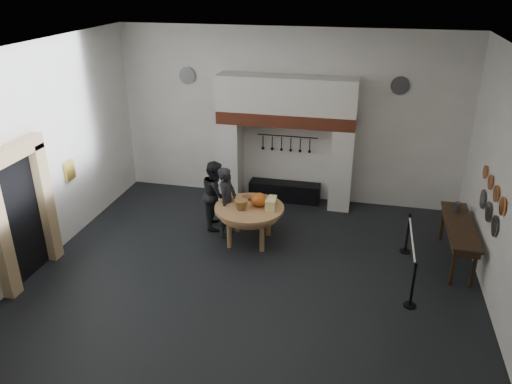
% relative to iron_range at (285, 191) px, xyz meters
% --- Properties ---
extents(floor, '(9.00, 8.00, 0.02)m').
position_rel_iron_range_xyz_m(floor, '(0.00, -3.72, -0.25)').
color(floor, black).
rests_on(floor, ground).
extents(ceiling, '(9.00, 8.00, 0.02)m').
position_rel_iron_range_xyz_m(ceiling, '(0.00, -3.72, 4.25)').
color(ceiling, silver).
rests_on(ceiling, wall_back).
extents(wall_back, '(9.00, 0.02, 4.50)m').
position_rel_iron_range_xyz_m(wall_back, '(0.00, 0.28, 2.00)').
color(wall_back, white).
rests_on(wall_back, floor).
extents(wall_front, '(9.00, 0.02, 4.50)m').
position_rel_iron_range_xyz_m(wall_front, '(0.00, -7.72, 2.00)').
color(wall_front, white).
rests_on(wall_front, floor).
extents(wall_left, '(0.02, 8.00, 4.50)m').
position_rel_iron_range_xyz_m(wall_left, '(-4.50, -3.72, 2.00)').
color(wall_left, white).
rests_on(wall_left, floor).
extents(wall_right, '(0.02, 8.00, 4.50)m').
position_rel_iron_range_xyz_m(wall_right, '(4.50, -3.72, 2.00)').
color(wall_right, white).
rests_on(wall_right, floor).
extents(chimney_pier_left, '(0.55, 0.70, 2.15)m').
position_rel_iron_range_xyz_m(chimney_pier_left, '(-1.48, -0.07, 0.82)').
color(chimney_pier_left, silver).
rests_on(chimney_pier_left, floor).
extents(chimney_pier_right, '(0.55, 0.70, 2.15)m').
position_rel_iron_range_xyz_m(chimney_pier_right, '(1.48, -0.07, 0.82)').
color(chimney_pier_right, silver).
rests_on(chimney_pier_right, floor).
extents(hearth_brick_band, '(3.50, 0.72, 0.32)m').
position_rel_iron_range_xyz_m(hearth_brick_band, '(0.00, -0.07, 2.06)').
color(hearth_brick_band, '#9E442B').
rests_on(hearth_brick_band, chimney_pier_left).
extents(chimney_hood, '(3.50, 0.70, 0.90)m').
position_rel_iron_range_xyz_m(chimney_hood, '(0.00, -0.07, 2.67)').
color(chimney_hood, silver).
rests_on(chimney_hood, hearth_brick_band).
extents(iron_range, '(1.90, 0.45, 0.50)m').
position_rel_iron_range_xyz_m(iron_range, '(0.00, 0.00, 0.00)').
color(iron_range, black).
rests_on(iron_range, floor).
extents(utensil_rail, '(1.60, 0.02, 0.02)m').
position_rel_iron_range_xyz_m(utensil_rail, '(0.00, 0.20, 1.50)').
color(utensil_rail, black).
rests_on(utensil_rail, wall_back).
extents(door_recess, '(0.04, 1.10, 2.50)m').
position_rel_iron_range_xyz_m(door_recess, '(-4.47, -4.72, 1.00)').
color(door_recess, black).
rests_on(door_recess, floor).
extents(door_jamb_near, '(0.22, 0.30, 2.60)m').
position_rel_iron_range_xyz_m(door_jamb_near, '(-4.38, -5.42, 1.05)').
color(door_jamb_near, tan).
rests_on(door_jamb_near, floor).
extents(door_jamb_far, '(0.22, 0.30, 2.60)m').
position_rel_iron_range_xyz_m(door_jamb_far, '(-4.38, -4.02, 1.05)').
color(door_jamb_far, tan).
rests_on(door_jamb_far, floor).
extents(door_lintel, '(0.22, 1.70, 0.30)m').
position_rel_iron_range_xyz_m(door_lintel, '(-4.38, -4.72, 2.40)').
color(door_lintel, tan).
rests_on(door_lintel, door_jamb_near).
extents(wall_plaque, '(0.05, 0.34, 0.44)m').
position_rel_iron_range_xyz_m(wall_plaque, '(-4.45, -2.92, 1.35)').
color(wall_plaque, gold).
rests_on(wall_plaque, wall_left).
extents(work_table, '(1.86, 1.86, 0.07)m').
position_rel_iron_range_xyz_m(work_table, '(-0.40, -2.39, 0.59)').
color(work_table, tan).
rests_on(work_table, floor).
extents(pumpkin, '(0.36, 0.36, 0.31)m').
position_rel_iron_range_xyz_m(pumpkin, '(-0.20, -2.29, 0.78)').
color(pumpkin, '#C4591B').
rests_on(pumpkin, work_table).
extents(cheese_block_big, '(0.22, 0.22, 0.24)m').
position_rel_iron_range_xyz_m(cheese_block_big, '(0.10, -2.44, 0.74)').
color(cheese_block_big, '#F3E691').
rests_on(cheese_block_big, work_table).
extents(cheese_block_small, '(0.18, 0.18, 0.20)m').
position_rel_iron_range_xyz_m(cheese_block_small, '(0.08, -2.14, 0.72)').
color(cheese_block_small, '#DEDD85').
rests_on(cheese_block_small, work_table).
extents(wicker_basket, '(0.38, 0.38, 0.22)m').
position_rel_iron_range_xyz_m(wicker_basket, '(-0.55, -2.54, 0.73)').
color(wicker_basket, brown).
rests_on(wicker_basket, work_table).
extents(bread_loaf, '(0.31, 0.18, 0.13)m').
position_rel_iron_range_xyz_m(bread_loaf, '(-0.50, -2.04, 0.69)').
color(bread_loaf, brown).
rests_on(bread_loaf, work_table).
extents(visitor_near, '(0.48, 0.67, 1.70)m').
position_rel_iron_range_xyz_m(visitor_near, '(-0.97, -2.21, 0.60)').
color(visitor_near, black).
rests_on(visitor_near, floor).
extents(visitor_far, '(0.81, 0.94, 1.67)m').
position_rel_iron_range_xyz_m(visitor_far, '(-1.37, -1.81, 0.58)').
color(visitor_far, black).
rests_on(visitor_far, floor).
extents(side_table, '(0.55, 2.20, 0.06)m').
position_rel_iron_range_xyz_m(side_table, '(4.10, -2.27, 0.62)').
color(side_table, '#342613').
rests_on(side_table, floor).
extents(pewter_jug, '(0.12, 0.12, 0.22)m').
position_rel_iron_range_xyz_m(pewter_jug, '(4.10, -1.67, 0.76)').
color(pewter_jug, '#504F55').
rests_on(pewter_jug, side_table).
extents(copper_pan_a, '(0.03, 0.34, 0.34)m').
position_rel_iron_range_xyz_m(copper_pan_a, '(4.46, -3.52, 1.70)').
color(copper_pan_a, '#C6662D').
rests_on(copper_pan_a, wall_right).
extents(copper_pan_b, '(0.03, 0.32, 0.32)m').
position_rel_iron_range_xyz_m(copper_pan_b, '(4.46, -2.97, 1.70)').
color(copper_pan_b, '#C6662D').
rests_on(copper_pan_b, wall_right).
extents(copper_pan_c, '(0.03, 0.30, 0.30)m').
position_rel_iron_range_xyz_m(copper_pan_c, '(4.46, -2.42, 1.70)').
color(copper_pan_c, '#C6662D').
rests_on(copper_pan_c, wall_right).
extents(copper_pan_d, '(0.03, 0.28, 0.28)m').
position_rel_iron_range_xyz_m(copper_pan_d, '(4.46, -1.87, 1.70)').
color(copper_pan_d, '#C6662D').
rests_on(copper_pan_d, wall_right).
extents(pewter_plate_left, '(0.03, 0.40, 0.40)m').
position_rel_iron_range_xyz_m(pewter_plate_left, '(4.46, -3.32, 1.20)').
color(pewter_plate_left, '#4C4C51').
rests_on(pewter_plate_left, wall_right).
extents(pewter_plate_mid, '(0.03, 0.40, 0.40)m').
position_rel_iron_range_xyz_m(pewter_plate_mid, '(4.46, -2.72, 1.20)').
color(pewter_plate_mid, '#4C4C51').
rests_on(pewter_plate_mid, wall_right).
extents(pewter_plate_right, '(0.03, 0.40, 0.40)m').
position_rel_iron_range_xyz_m(pewter_plate_right, '(4.46, -2.12, 1.20)').
color(pewter_plate_right, '#4C4C51').
rests_on(pewter_plate_right, wall_right).
extents(pewter_plate_back_left, '(0.44, 0.03, 0.44)m').
position_rel_iron_range_xyz_m(pewter_plate_back_left, '(-2.70, 0.24, 2.95)').
color(pewter_plate_back_left, '#4C4C51').
rests_on(pewter_plate_back_left, wall_back).
extents(pewter_plate_back_right, '(0.44, 0.03, 0.44)m').
position_rel_iron_range_xyz_m(pewter_plate_back_right, '(2.70, 0.24, 2.95)').
color(pewter_plate_back_right, '#4C4C51').
rests_on(pewter_plate_back_right, wall_back).
extents(barrier_post_near, '(0.05, 0.05, 0.90)m').
position_rel_iron_range_xyz_m(barrier_post_near, '(3.09, -4.10, 0.20)').
color(barrier_post_near, black).
rests_on(barrier_post_near, floor).
extents(barrier_post_far, '(0.05, 0.05, 0.90)m').
position_rel_iron_range_xyz_m(barrier_post_far, '(3.09, -2.10, 0.20)').
color(barrier_post_far, black).
rests_on(barrier_post_far, floor).
extents(barrier_rope, '(0.04, 2.00, 0.04)m').
position_rel_iron_range_xyz_m(barrier_rope, '(3.09, -3.10, 0.60)').
color(barrier_rope, white).
rests_on(barrier_rope, barrier_post_near).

